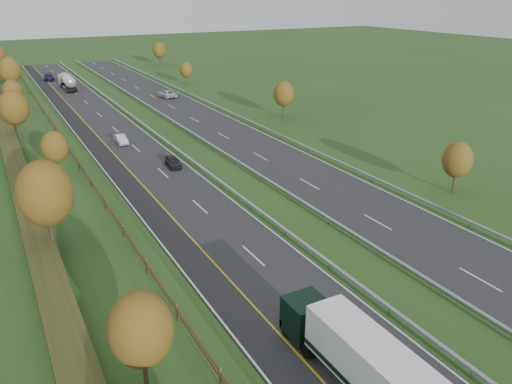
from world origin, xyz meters
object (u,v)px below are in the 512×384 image
car_dark_near (173,162)px  car_small_far (49,77)px  car_oncoming (167,94)px  road_tanker (67,81)px  box_lorry (383,380)px  car_silver_mid (121,139)px

car_dark_near → car_small_far: 79.11m
car_oncoming → road_tanker: bearing=-56.6°
box_lorry → car_dark_near: box_lorry is taller
box_lorry → car_silver_mid: 58.00m
box_lorry → car_small_far: box_lorry is taller
box_lorry → car_oncoming: (18.52, 87.89, -1.52)m
box_lorry → car_small_far: (-0.56, 123.16, -1.49)m
box_lorry → car_dark_near: 44.42m
box_lorry → road_tanker: 108.13m
car_dark_near → road_tanker: bearing=97.9°
box_lorry → car_small_far: 123.17m
road_tanker → box_lorry: bearing=-90.8°
car_dark_near → car_oncoming: bearing=77.4°
car_oncoming → car_silver_mid: bearing=53.0°
box_lorry → road_tanker: size_ratio=1.45×
box_lorry → car_oncoming: 89.84m
car_dark_near → box_lorry: bearing=-89.9°
box_lorry → car_small_far: bearing=90.3°
car_dark_near → car_oncoming: 45.98m
car_oncoming → car_small_far: bearing=-68.2°
road_tanker → car_dark_near: 63.99m
car_dark_near → car_small_far: bearing=99.0°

